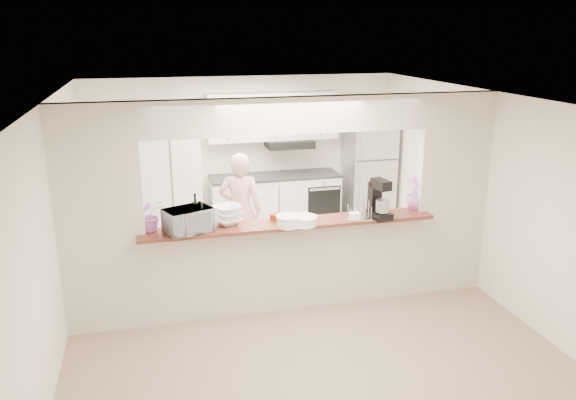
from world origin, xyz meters
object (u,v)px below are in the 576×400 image
object	(u,v)px
toaster_oven	(188,220)
stand_mixer	(379,200)
refrigerator	(368,175)
person	(240,211)

from	to	relation	value
toaster_oven	stand_mixer	size ratio (longest dim) A/B	1.05
refrigerator	person	xyz separation A→B (m)	(-2.39, -1.29, -0.04)
toaster_oven	refrigerator	bearing A→B (deg)	18.29
toaster_oven	person	distance (m)	1.72
refrigerator	toaster_oven	bearing A→B (deg)	-139.33
refrigerator	toaster_oven	world-z (taller)	refrigerator
stand_mixer	refrigerator	bearing A→B (deg)	70.08
toaster_oven	stand_mixer	distance (m)	2.19
person	refrigerator	bearing A→B (deg)	-135.06
stand_mixer	person	world-z (taller)	person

